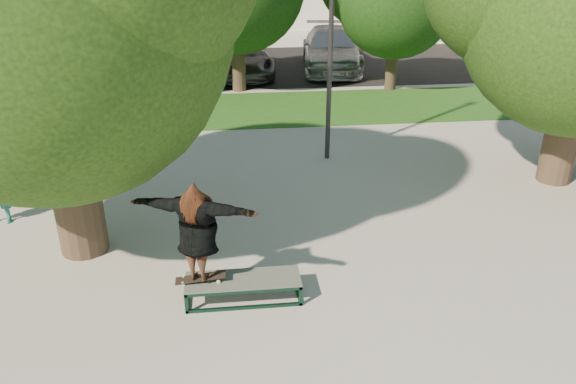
{
  "coord_description": "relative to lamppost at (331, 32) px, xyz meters",
  "views": [
    {
      "loc": [
        -1.52,
        -8.24,
        5.31
      ],
      "look_at": [
        -0.51,
        0.6,
        1.15
      ],
      "focal_mm": 35.0,
      "sensor_mm": 36.0,
      "label": 1
    }
  ],
  "objects": [
    {
      "name": "ground",
      "position": [
        -1.0,
        -5.0,
        -3.15
      ],
      "size": [
        120.0,
        120.0,
        0.0
      ],
      "primitive_type": "plane",
      "color": "gray",
      "rests_on": "ground"
    },
    {
      "name": "grass_strip",
      "position": [
        0.0,
        4.5,
        -3.14
      ],
      "size": [
        30.0,
        4.0,
        0.02
      ],
      "primitive_type": "cube",
      "color": "#174F16",
      "rests_on": "ground"
    },
    {
      "name": "asphalt_strip",
      "position": [
        -1.0,
        11.0,
        -3.15
      ],
      "size": [
        40.0,
        8.0,
        0.01
      ],
      "primitive_type": "cube",
      "color": "black",
      "rests_on": "ground"
    },
    {
      "name": "lamppost",
      "position": [
        0.0,
        0.0,
        0.0
      ],
      "size": [
        0.25,
        0.15,
        6.11
      ],
      "color": "#2D2D30",
      "rests_on": "ground"
    },
    {
      "name": "grind_box",
      "position": [
        -2.39,
        -5.85,
        -2.96
      ],
      "size": [
        1.8,
        0.6,
        0.38
      ],
      "color": "#0F2E21",
      "rests_on": "ground"
    },
    {
      "name": "skater_rig",
      "position": [
        -3.04,
        -5.85,
        -1.9
      ],
      "size": [
        2.03,
        1.18,
        1.67
      ],
      "rotation": [
        0.0,
        0.0,
        2.79
      ],
      "color": "white",
      "rests_on": "grind_box"
    },
    {
      "name": "car_silver_a",
      "position": [
        -6.5,
        9.84,
        -2.44
      ],
      "size": [
        2.47,
        4.4,
        1.41
      ],
      "primitive_type": "imported",
      "rotation": [
        0.0,
        0.0,
        -0.2
      ],
      "color": "#ABAAAF",
      "rests_on": "asphalt_strip"
    },
    {
      "name": "car_dark",
      "position": [
        -5.73,
        9.21,
        -2.43
      ],
      "size": [
        2.27,
        4.58,
        1.44
      ],
      "primitive_type": "imported",
      "rotation": [
        0.0,
        0.0,
        -0.18
      ],
      "color": "black",
      "rests_on": "asphalt_strip"
    },
    {
      "name": "car_grey",
      "position": [
        -1.87,
        9.47,
        -2.44
      ],
      "size": [
        2.61,
        5.24,
        1.43
      ],
      "primitive_type": "imported",
      "rotation": [
        0.0,
        0.0,
        0.05
      ],
      "color": "#505155",
      "rests_on": "asphalt_strip"
    },
    {
      "name": "car_silver_b",
      "position": [
        1.96,
        10.12,
        -2.33
      ],
      "size": [
        2.98,
        5.92,
        1.65
      ],
      "primitive_type": "imported",
      "rotation": [
        0.0,
        0.0,
        -0.12
      ],
      "color": "#B7B7BC",
      "rests_on": "asphalt_strip"
    }
  ]
}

